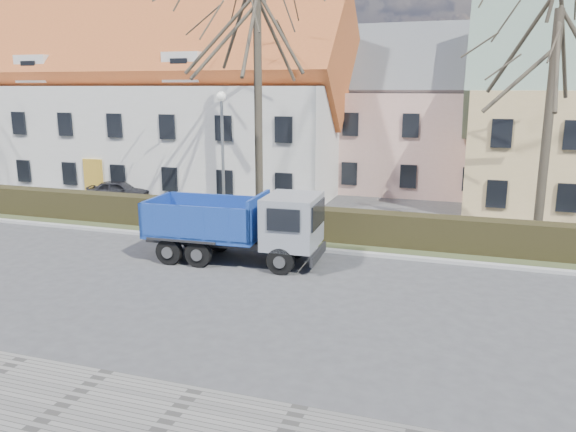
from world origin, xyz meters
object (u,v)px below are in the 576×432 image
(cart_frame, at_px, (186,229))
(parked_car_a, at_px, (119,191))
(dump_truck, at_px, (228,225))
(streetlight, at_px, (223,160))

(cart_frame, bearing_deg, parked_car_a, 141.76)
(dump_truck, distance_m, parked_car_a, 12.98)
(dump_truck, bearing_deg, streetlight, 113.60)
(dump_truck, height_order, parked_car_a, dump_truck)
(dump_truck, distance_m, streetlight, 5.38)
(cart_frame, relative_size, parked_car_a, 0.23)
(dump_truck, xyz_separation_m, streetlight, (-2.26, 4.57, 1.71))
(dump_truck, relative_size, streetlight, 1.08)
(streetlight, bearing_deg, dump_truck, -63.68)
(streetlight, bearing_deg, cart_frame, -108.80)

